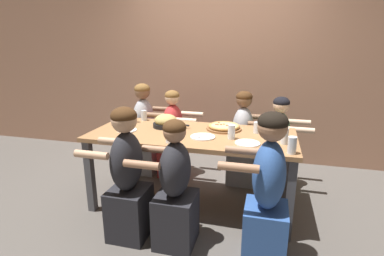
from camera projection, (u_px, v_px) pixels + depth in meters
ground_plane at (192, 203)px, 3.16m from camera, size 18.00×18.00×0.00m
restaurant_back_panel at (219, 45)px, 4.10m from camera, size 10.00×0.06×3.20m
dining_table at (192, 141)px, 2.97m from camera, size 1.99×0.87×0.78m
pizza_board_main at (224, 127)px, 3.06m from camera, size 0.36×0.36×0.05m
skillet_bowl at (166, 122)px, 3.14m from camera, size 0.39×0.27×0.14m
empty_plate_a at (127, 130)px, 3.01m from camera, size 0.20×0.20×0.02m
empty_plate_b at (247, 143)px, 2.62m from camera, size 0.22×0.22×0.02m
empty_plate_c at (203, 137)px, 2.80m from camera, size 0.23×0.23×0.02m
cocktail_glass_blue at (170, 138)px, 2.65m from camera, size 0.08×0.08×0.12m
drinking_glass_a at (231, 133)px, 2.74m from camera, size 0.07×0.07×0.13m
drinking_glass_b at (133, 117)px, 3.32m from camera, size 0.07×0.07×0.13m
drinking_glass_c at (292, 146)px, 2.38m from camera, size 0.07×0.07×0.14m
drinking_glass_d at (272, 130)px, 2.83m from camera, size 0.07×0.07×0.13m
drinking_glass_e at (144, 116)px, 3.41m from camera, size 0.07×0.07×0.12m
drinking_glass_f at (285, 137)px, 2.61m from camera, size 0.06×0.06×0.14m
drinking_glass_g at (257, 128)px, 2.93m from camera, size 0.07×0.07×0.11m
drinking_glass_h at (280, 135)px, 2.71m from camera, size 0.07×0.07×0.11m
diner_near_center at (175, 191)px, 2.41m from camera, size 0.51×0.40×1.07m
diner_far_midright at (242, 142)px, 3.52m from camera, size 0.51×0.40×1.11m
diner_near_midleft at (127, 179)px, 2.49m from camera, size 0.51×0.40×1.15m
diner_far_right at (278, 147)px, 3.43m from camera, size 0.51×0.40×1.06m
diner_far_left at (144, 133)px, 3.82m from camera, size 0.51×0.40×1.15m
diner_far_midleft at (173, 138)px, 3.73m from camera, size 0.51×0.40×1.09m
diner_near_right at (267, 194)px, 2.21m from camera, size 0.51×0.40×1.18m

